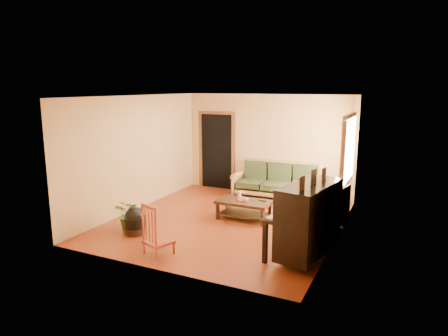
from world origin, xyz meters
The scene contains 16 objects.
floor centered at (0.00, 0.00, 0.00)m, with size 5.00×5.00×0.00m, color #601F0C.
doorway centered at (-1.45, 2.48, 1.02)m, with size 1.08×0.16×2.05m, color black.
window centered at (2.21, 1.30, 1.50)m, with size 0.12×1.36×1.46m, color white.
sofa centered at (0.42, 2.08, 0.47)m, with size 2.17×0.91×0.93m, color olive.
coffee_table centered at (0.28, 0.30, 0.21)m, with size 1.13×0.62×0.41m, color black.
armchair centered at (1.94, 0.39, 0.46)m, with size 0.88×0.92×0.92m, color olive.
piano centered at (1.98, -1.03, 0.63)m, with size 0.84×1.42×1.26m, color black.
footstool centered at (-1.29, -1.40, 0.20)m, with size 0.41×0.41×0.39m, color black.
red_chair centered at (-0.33, -1.99, 0.45)m, with size 0.42×0.46×0.89m, color maroon.
leaning_frame centered at (1.51, 2.43, 0.30)m, with size 0.45×0.10×0.60m, color gold.
ceramic_crock centered at (1.84, 2.18, 0.12)m, with size 0.19×0.19×0.24m, color #2E4B8B.
potted_plant centered at (-1.52, -1.25, 0.31)m, with size 0.56×0.48×0.62m, color #265A19.
book centered at (0.17, 0.23, 0.42)m, with size 0.18×0.24×0.02m, color #A4151E.
candle centered at (0.09, 0.48, 0.48)m, with size 0.07×0.07×0.13m, color white.
glass_jar centered at (0.34, 0.28, 0.44)m, with size 0.09×0.09×0.06m, color silver.
remote centered at (0.65, 0.43, 0.42)m, with size 0.15×0.04×0.02m, color black.
Camera 1 is at (3.39, -7.25, 2.80)m, focal length 32.00 mm.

